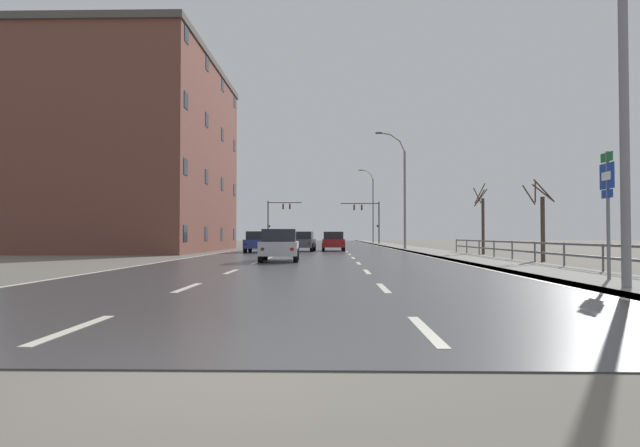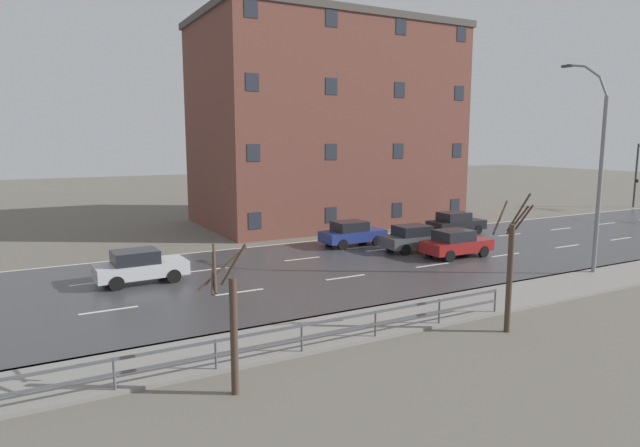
# 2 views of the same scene
# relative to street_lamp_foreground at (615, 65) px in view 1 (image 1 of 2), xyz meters

# --- Properties ---
(ground_plane) EXTENTS (160.00, 160.00, 0.12)m
(ground_plane) POSITION_rel_street_lamp_foreground_xyz_m (-7.42, 41.34, -5.11)
(ground_plane) COLOR #666056
(road_asphalt_strip) EXTENTS (14.00, 120.00, 0.03)m
(road_asphalt_strip) POSITION_rel_street_lamp_foreground_xyz_m (-7.42, 53.34, -5.04)
(road_asphalt_strip) COLOR #3D3D3F
(road_asphalt_strip) RESTS_ON ground
(sidewalk_right) EXTENTS (3.00, 120.00, 0.12)m
(sidewalk_right) POSITION_rel_street_lamp_foreground_xyz_m (1.00, 53.34, -4.99)
(sidewalk_right) COLOR gray
(sidewalk_right) RESTS_ON ground
(guardrail) EXTENTS (0.07, 27.52, 1.00)m
(guardrail) POSITION_rel_street_lamp_foreground_xyz_m (2.43, 10.72, -4.35)
(guardrail) COLOR #515459
(guardrail) RESTS_ON ground
(street_lamp_foreground) EXTENTS (2.62, 0.24, 10.36)m
(street_lamp_foreground) POSITION_rel_street_lamp_foreground_xyz_m (0.00, 0.00, 0.00)
(street_lamp_foreground) COLOR slate
(street_lamp_foreground) RESTS_ON ground
(street_lamp_midground) EXTENTS (2.65, 0.24, 10.39)m
(street_lamp_midground) POSITION_rel_street_lamp_foreground_xyz_m (-0.00, 33.52, 0.01)
(street_lamp_midground) COLOR slate
(street_lamp_midground) RESTS_ON ground
(street_lamp_distant) EXTENTS (2.31, 0.24, 11.39)m
(street_lamp_distant) POSITION_rel_street_lamp_foreground_xyz_m (0.05, 67.04, 0.55)
(street_lamp_distant) COLOR slate
(street_lamp_distant) RESTS_ON ground
(highway_sign) EXTENTS (0.09, 0.68, 3.49)m
(highway_sign) POSITION_rel_street_lamp_foreground_xyz_m (0.97, 2.20, -2.82)
(highway_sign) COLOR slate
(highway_sign) RESTS_ON ground
(traffic_signal_right) EXTENTS (5.47, 0.36, 6.03)m
(traffic_signal_right) POSITION_rel_street_lamp_foreground_xyz_m (-0.88, 60.68, -0.88)
(traffic_signal_right) COLOR #38383A
(traffic_signal_right) RESTS_ON ground
(traffic_signal_left) EXTENTS (4.92, 0.36, 6.24)m
(traffic_signal_left) POSITION_rel_street_lamp_foreground_xyz_m (-14.15, 61.82, -0.79)
(traffic_signal_left) COLOR #38383A
(traffic_signal_left) RESTS_ON ground
(car_far_right) EXTENTS (1.90, 4.13, 1.57)m
(car_far_right) POSITION_rel_street_lamp_foreground_xyz_m (-11.75, 26.84, -4.25)
(car_far_right) COLOR navy
(car_far_right) RESTS_ON ground
(car_mid_centre) EXTENTS (1.87, 4.12, 1.57)m
(car_mid_centre) POSITION_rel_street_lamp_foreground_xyz_m (-6.11, 30.28, -4.25)
(car_mid_centre) COLOR maroon
(car_mid_centre) RESTS_ON ground
(car_distant) EXTENTS (2.00, 4.18, 1.57)m
(car_distant) POSITION_rel_street_lamp_foreground_xyz_m (-8.55, 29.24, -4.25)
(car_distant) COLOR #474C51
(car_distant) RESTS_ON ground
(car_near_left) EXTENTS (1.98, 4.17, 1.57)m
(car_near_left) POSITION_rel_street_lamp_foreground_xyz_m (-8.81, 13.42, -4.25)
(car_near_left) COLOR #B7B7BC
(car_near_left) RESTS_ON ground
(car_near_right) EXTENTS (1.90, 4.13, 1.57)m
(car_near_right) POSITION_rel_street_lamp_foreground_xyz_m (-11.92, 35.55, -4.25)
(car_near_right) COLOR black
(car_near_right) RESTS_ON ground
(brick_building) EXTENTS (12.12, 19.88, 15.67)m
(brick_building) POSITION_rel_street_lamp_foreground_xyz_m (-21.83, 30.51, 2.79)
(brick_building) COLOR brown
(brick_building) RESTS_ON ground
(bare_tree_near) EXTENTS (1.07, 1.39, 3.98)m
(bare_tree_near) POSITION_rel_street_lamp_foreground_xyz_m (3.86, 13.47, -3.17)
(bare_tree_near) COLOR #423328
(bare_tree_near) RESTS_ON ground
(bare_tree_mid) EXTENTS (1.03, 1.08, 4.86)m
(bare_tree_mid) POSITION_rel_street_lamp_foreground_xyz_m (3.96, 23.45, -2.84)
(bare_tree_mid) COLOR #423328
(bare_tree_mid) RESTS_ON ground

